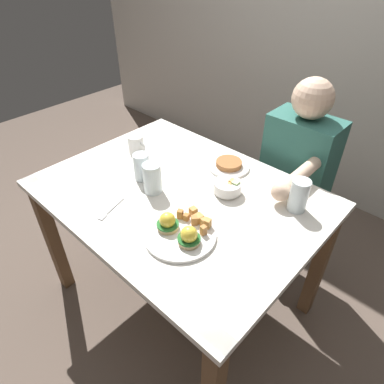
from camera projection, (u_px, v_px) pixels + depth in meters
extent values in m
plane|color=brown|center=(182.00, 295.00, 1.91)|extent=(6.00, 6.00, 0.00)
cube|color=beige|center=(354.00, 5.00, 1.99)|extent=(4.80, 0.10, 2.60)
cube|color=white|center=(179.00, 194.00, 1.47)|extent=(1.20, 0.90, 0.03)
cube|color=#3F7F51|center=(102.00, 240.00, 1.23)|extent=(1.20, 0.06, 0.00)
cube|color=#3F7F51|center=(235.00, 157.00, 1.70)|extent=(1.20, 0.06, 0.00)
cube|color=brown|center=(53.00, 240.00, 1.76)|extent=(0.06, 0.06, 0.71)
cube|color=brown|center=(164.00, 177.00, 2.23)|extent=(0.06, 0.06, 0.71)
cube|color=brown|center=(319.00, 265.00, 1.63)|extent=(0.06, 0.06, 0.71)
cylinder|color=white|center=(180.00, 235.00, 1.24)|extent=(0.27, 0.27, 0.01)
cylinder|color=tan|center=(168.00, 226.00, 1.26)|extent=(0.08, 0.08, 0.02)
cylinder|color=#286B2D|center=(168.00, 224.00, 1.25)|extent=(0.08, 0.08, 0.01)
sphere|color=yellow|center=(167.00, 220.00, 1.24)|extent=(0.06, 0.06, 0.06)
cylinder|color=tan|center=(189.00, 241.00, 1.20)|extent=(0.08, 0.08, 0.02)
cylinder|color=#236028|center=(189.00, 238.00, 1.19)|extent=(0.08, 0.08, 0.01)
sphere|color=yellow|center=(189.00, 234.00, 1.18)|extent=(0.06, 0.06, 0.06)
cube|color=#AD7038|center=(186.00, 217.00, 1.29)|extent=(0.02, 0.02, 0.03)
cube|color=#B77A42|center=(194.00, 220.00, 1.27)|extent=(0.03, 0.03, 0.04)
cube|color=tan|center=(204.00, 223.00, 1.26)|extent=(0.03, 0.03, 0.04)
cube|color=tan|center=(207.00, 223.00, 1.26)|extent=(0.03, 0.03, 0.04)
cube|color=tan|center=(193.00, 212.00, 1.31)|extent=(0.03, 0.03, 0.04)
cube|color=tan|center=(199.00, 218.00, 1.28)|extent=(0.04, 0.04, 0.03)
cube|color=#B77A42|center=(203.00, 230.00, 1.23)|extent=(0.02, 0.02, 0.04)
cube|color=#AD7038|center=(180.00, 214.00, 1.30)|extent=(0.03, 0.03, 0.04)
cylinder|color=white|center=(227.00, 192.00, 1.46)|extent=(0.10, 0.10, 0.01)
cylinder|color=white|center=(228.00, 187.00, 1.44)|extent=(0.12, 0.12, 0.04)
cube|color=#F4A85B|center=(230.00, 185.00, 1.43)|extent=(0.02, 0.02, 0.02)
cube|color=#EA6B70|center=(227.00, 186.00, 1.44)|extent=(0.03, 0.03, 0.03)
cube|color=#B7E093|center=(235.00, 185.00, 1.43)|extent=(0.03, 0.03, 0.03)
cube|color=#F4A85B|center=(233.00, 183.00, 1.44)|extent=(0.03, 0.03, 0.03)
cube|color=#F4A85B|center=(233.00, 187.00, 1.44)|extent=(0.02, 0.02, 0.02)
cube|color=#F4DB66|center=(228.00, 189.00, 1.43)|extent=(0.03, 0.03, 0.02)
cube|color=#F4A85B|center=(232.00, 186.00, 1.43)|extent=(0.03, 0.03, 0.03)
cube|color=#F4A85B|center=(226.00, 182.00, 1.46)|extent=(0.03, 0.03, 0.03)
cylinder|color=white|center=(136.00, 144.00, 1.70)|extent=(0.08, 0.08, 0.09)
cylinder|color=black|center=(135.00, 137.00, 1.68)|extent=(0.07, 0.07, 0.01)
torus|color=white|center=(141.00, 147.00, 1.68)|extent=(0.06, 0.01, 0.06)
cube|color=silver|center=(114.00, 206.00, 1.39)|extent=(0.04, 0.12, 0.00)
cube|color=silver|center=(102.00, 217.00, 1.33)|extent=(0.03, 0.04, 0.00)
cylinder|color=silver|center=(299.00, 195.00, 1.33)|extent=(0.07, 0.07, 0.14)
cylinder|color=silver|center=(298.00, 200.00, 1.35)|extent=(0.07, 0.07, 0.09)
cylinder|color=silver|center=(142.00, 167.00, 1.51)|extent=(0.07, 0.07, 0.13)
cylinder|color=silver|center=(142.00, 169.00, 1.52)|extent=(0.07, 0.07, 0.10)
cylinder|color=silver|center=(152.00, 178.00, 1.43)|extent=(0.08, 0.08, 0.14)
cylinder|color=silver|center=(153.00, 184.00, 1.45)|extent=(0.07, 0.07, 0.07)
cylinder|color=white|center=(229.00, 167.00, 1.61)|extent=(0.20, 0.20, 0.01)
cylinder|color=#A36638|center=(229.00, 163.00, 1.60)|extent=(0.12, 0.12, 0.02)
cylinder|color=#33333D|center=(261.00, 231.00, 2.00)|extent=(0.11, 0.11, 0.45)
cylinder|color=#33333D|center=(288.00, 246.00, 1.91)|extent=(0.11, 0.11, 0.45)
cube|color=#2D665B|center=(298.00, 163.00, 1.72)|extent=(0.34, 0.20, 0.50)
sphere|color=beige|center=(313.00, 98.00, 1.52)|extent=(0.19, 0.19, 0.19)
cylinder|color=beige|center=(299.00, 176.00, 1.45)|extent=(0.06, 0.30, 0.06)
sphere|color=beige|center=(281.00, 192.00, 1.37)|extent=(0.08, 0.08, 0.08)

